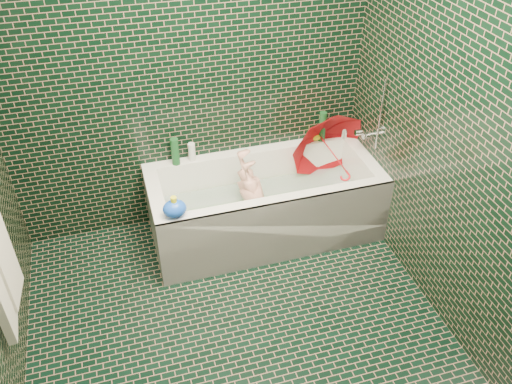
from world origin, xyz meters
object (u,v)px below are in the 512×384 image
object	(u,v)px
bath_toy	(175,208)
umbrella	(334,155)
bathtub	(265,211)
child	(257,204)
rubber_duck	(316,136)

from	to	relation	value
bath_toy	umbrella	bearing A→B (deg)	10.81
bath_toy	bathtub	bearing A→B (deg)	16.26
child	rubber_duck	bearing A→B (deg)	127.23
child	bath_toy	distance (m)	0.76
rubber_duck	umbrella	bearing A→B (deg)	-88.45
rubber_duck	bath_toy	size ratio (longest dim) A/B	0.66
rubber_duck	bathtub	bearing A→B (deg)	-159.02
child	umbrella	size ratio (longest dim) A/B	1.43
child	rubber_duck	xyz separation A→B (m)	(0.60, 0.36, 0.28)
bathtub	umbrella	bearing A→B (deg)	9.90
child	bath_toy	world-z (taller)	bath_toy
umbrella	rubber_duck	bearing A→B (deg)	99.02
umbrella	bath_toy	world-z (taller)	umbrella
bathtub	bath_toy	distance (m)	0.87
child	umbrella	distance (m)	0.70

